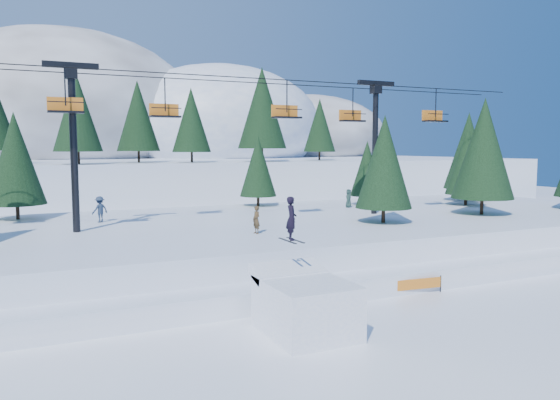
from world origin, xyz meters
name	(u,v)px	position (x,y,z in m)	size (l,w,h in m)	color
ground	(361,344)	(0.00, 0.00, 0.00)	(160.00, 160.00, 0.00)	white
mid_shelf	(216,241)	(0.00, 18.00, 1.25)	(70.00, 22.00, 2.50)	white
berm	(277,284)	(0.00, 8.00, 0.55)	(70.00, 6.00, 1.10)	white
mountain_ridge	(72,134)	(-5.07, 73.32, 9.65)	(119.00, 60.22, 26.46)	white
jump_kicker	(305,303)	(-1.41, 2.14, 1.25)	(3.28, 4.47, 5.59)	white
chairlift	(238,124)	(1.70, 18.05, 9.32)	(46.00, 3.21, 10.28)	black
conifer_stand	(234,157)	(1.37, 18.08, 7.04)	(64.44, 17.49, 9.77)	black
distant_skiers	(138,213)	(-5.10, 18.78, 3.36)	(31.73, 10.56, 1.81)	#233E37
banner_near	(418,284)	(6.76, 4.90, 0.54)	(2.85, 0.33, 0.90)	black
banner_far	(431,276)	(8.51, 5.97, 0.54)	(2.79, 0.68, 0.90)	black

